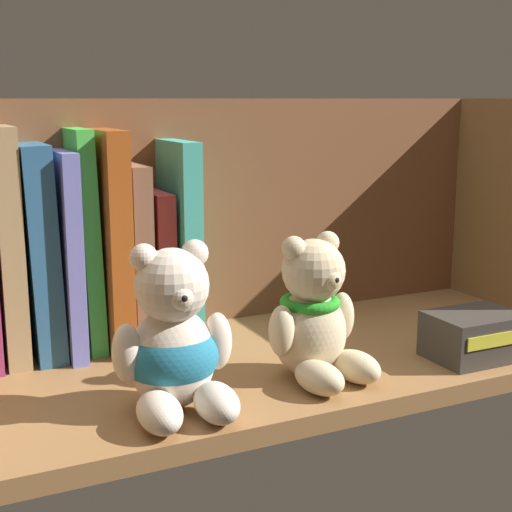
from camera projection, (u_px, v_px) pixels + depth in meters
shelf_board at (240, 371)px, 78.91cm from camera, size 82.54×30.21×2.00cm
shelf_back_panel at (186, 223)px, 89.87cm from camera, size 84.94×1.20×29.63cm
book_5 at (5, 244)px, 78.42cm from camera, size 2.37×12.08×24.94cm
book_6 at (36, 250)px, 79.94cm from camera, size 3.55×12.46×23.13cm
book_7 at (63, 251)px, 81.21cm from camera, size 1.76×14.30×22.29cm
book_8 at (82, 240)px, 81.93cm from camera, size 2.39×10.26×24.56cm
book_9 at (106, 238)px, 83.04cm from camera, size 2.48×14.35×24.41cm
book_10 at (130, 253)px, 84.62cm from camera, size 2.17×12.02×20.55cm
book_11 at (152, 264)px, 86.02cm from camera, size 2.06×12.20×17.41cm
book_12 at (172, 238)px, 86.53cm from camera, size 2.24×14.68×23.06cm
teddy_bear_larger at (174, 345)px, 65.74cm from camera, size 11.21×11.68×15.40cm
teddy_bear_smaller at (315, 318)px, 73.34cm from camera, size 10.98×11.40×14.68cm
small_product_box at (474, 336)px, 79.71cm from camera, size 9.64×7.31×5.01cm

